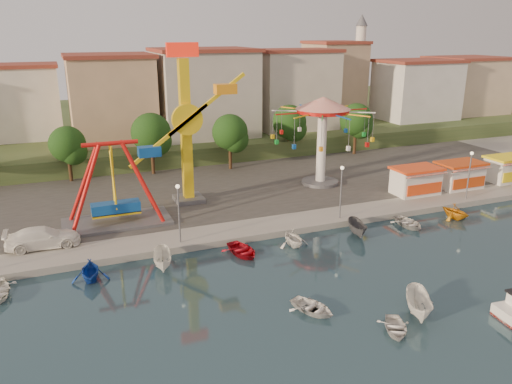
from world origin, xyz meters
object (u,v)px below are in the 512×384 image
van (43,237)px  kamikaze_tower (191,130)px  pirate_ship_ride (114,185)px  rowboat_a (313,307)px  skiff (419,305)px  wave_swinger (323,121)px

van → kamikaze_tower: bearing=-64.1°
pirate_ship_ride → kamikaze_tower: bearing=22.8°
pirate_ship_ride → rowboat_a: pirate_ship_ride is taller
skiff → kamikaze_tower: bearing=137.7°
pirate_ship_ride → skiff: size_ratio=2.44×
wave_swinger → skiff: (-7.57, -27.41, -7.40)m
pirate_ship_ride → kamikaze_tower: kamikaze_tower is taller
rowboat_a → skiff: bearing=-50.6°
rowboat_a → skiff: 7.08m
pirate_ship_ride → wave_swinger: bearing=9.8°
pirate_ship_ride → kamikaze_tower: (8.47, 3.56, 4.00)m
kamikaze_tower → pirate_ship_ride: bearing=-157.2°
wave_swinger → skiff: bearing=-105.4°
pirate_ship_ride → rowboat_a: bearing=-62.7°
rowboat_a → van: size_ratio=0.55×
wave_swinger → skiff: wave_swinger is taller
pirate_ship_ride → rowboat_a: (10.40, -20.19, -4.05)m
rowboat_a → skiff: size_ratio=0.80×
skiff → rowboat_a: bearing=-174.8°
van → skiff: bearing=-129.3°
kamikaze_tower → wave_swinger: size_ratio=1.42×
kamikaze_tower → van: size_ratio=2.75×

